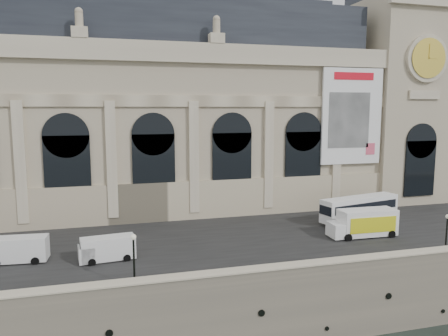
% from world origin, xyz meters
% --- Properties ---
extents(quay, '(160.00, 70.00, 6.00)m').
position_xyz_m(quay, '(0.00, 35.00, 3.00)').
color(quay, gray).
rests_on(quay, ground).
extents(street, '(160.00, 24.00, 0.06)m').
position_xyz_m(street, '(0.00, 14.00, 6.03)').
color(street, '#2D2D2D').
rests_on(street, quay).
extents(parapet, '(160.00, 1.40, 1.21)m').
position_xyz_m(parapet, '(0.00, 0.60, 6.62)').
color(parapet, gray).
rests_on(parapet, quay).
extents(museum, '(69.00, 18.70, 29.10)m').
position_xyz_m(museum, '(-5.98, 30.86, 19.72)').
color(museum, '#B4A98B').
rests_on(museum, quay).
extents(clock_pavilion, '(13.00, 14.72, 36.70)m').
position_xyz_m(clock_pavilion, '(34.00, 27.93, 23.42)').
color(clock_pavilion, '#B4A98B').
rests_on(clock_pavilion, quay).
extents(bus_right, '(11.19, 4.55, 3.23)m').
position_xyz_m(bus_right, '(20.52, 15.03, 7.81)').
color(bus_right, white).
rests_on(bus_right, quay).
extents(van_b, '(5.49, 2.57, 2.38)m').
position_xyz_m(van_b, '(-18.14, 10.90, 7.21)').
color(van_b, white).
rests_on(van_b, quay).
extents(van_c, '(5.25, 2.53, 2.26)m').
position_xyz_m(van_c, '(-10.14, 9.10, 7.15)').
color(van_c, white).
rests_on(van_c, quay).
extents(box_truck, '(7.66, 2.91, 3.06)m').
position_xyz_m(box_truck, '(17.48, 9.44, 7.54)').
color(box_truck, white).
rests_on(box_truck, quay).
extents(lamp_left, '(0.45, 0.45, 4.41)m').
position_xyz_m(lamp_left, '(-7.92, 2.02, 8.20)').
color(lamp_left, black).
rests_on(lamp_left, quay).
extents(lamp_right, '(0.40, 0.40, 3.89)m').
position_xyz_m(lamp_right, '(22.09, 2.43, 7.93)').
color(lamp_right, black).
rests_on(lamp_right, quay).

